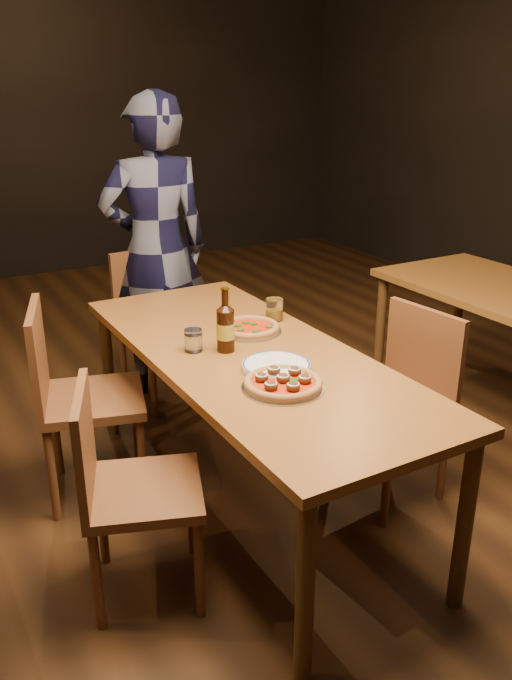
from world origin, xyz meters
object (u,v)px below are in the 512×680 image
chair_end (164,326)px  pizza_margherita (250,328)px  table_main (250,367)px  amber_glass (274,309)px  beer_bottle (226,329)px  chair_main_e (390,405)px  water_glass (193,340)px  chair_main_nw (144,489)px  plate_stack (276,367)px  diner (156,250)px  chair_main_sw (92,398)px  pizza_meatball (283,383)px

chair_end → pizza_margherita: size_ratio=3.21×
table_main → pizza_margherita: pizza_margherita is taller
amber_glass → beer_bottle: bearing=-148.6°
chair_main_e → water_glass: (-0.78, 0.38, 0.34)m
chair_main_nw → table_main: bearing=-43.9°
plate_stack → water_glass: water_glass is taller
plate_stack → beer_bottle: 0.30m
table_main → diner: 1.39m
chair_main_e → chair_end: (-0.49, 1.45, 0.01)m
chair_main_nw → chair_main_sw: size_ratio=0.91×
beer_bottle → amber_glass: 0.45m
chair_main_e → table_main: bearing=-118.7°
beer_bottle → chair_main_nw: bearing=-146.0°
chair_end → beer_bottle: 1.22m
chair_main_sw → pizza_margherita: size_ratio=3.32×
pizza_meatball → table_main: bearing=79.5°
chair_main_nw → water_glass: size_ratio=9.24×
pizza_margherita → chair_main_sw: bearing=161.2°
table_main → chair_main_nw: 0.72m
chair_end → amber_glass: size_ratio=8.98×
chair_main_nw → plate_stack: size_ratio=3.26×
pizza_margherita → chair_end: bearing=91.5°
beer_bottle → chair_main_sw: bearing=141.7°
chair_main_sw → pizza_meatball: 1.00m
plate_stack → chair_main_sw: bearing=130.7°
chair_main_e → plate_stack: chair_main_e is taller
table_main → chair_end: bearing=85.7°
table_main → pizza_meatball: pizza_meatball is taller
chair_main_nw → chair_main_sw: 0.74m
table_main → pizza_margherita: 0.26m
chair_main_nw → pizza_margherita: 0.94m
chair_main_sw → pizza_meatball: size_ratio=3.10×
chair_end → beer_bottle: beer_bottle is taller
amber_glass → diner: bearing=98.8°
chair_main_e → water_glass: bearing=-121.2°
table_main → beer_bottle: beer_bottle is taller
chair_main_nw → beer_bottle: beer_bottle is taller
pizza_margherita → diner: bearing=89.1°
chair_main_nw → chair_end: size_ratio=0.94×
pizza_margherita → plate_stack: size_ratio=1.08×
pizza_margherita → beer_bottle: beer_bottle is taller
water_glass → chair_main_e: bearing=-25.7°
diner → chair_main_nw: bearing=73.4°
pizza_meatball → amber_glass: 0.76m
chair_main_nw → plate_stack: bearing=-62.3°
chair_end → diner: 0.46m
diner → pizza_meatball: bearing=90.8°
chair_end → amber_glass: bearing=-84.0°
table_main → chair_end: chair_end is taller
pizza_margherita → water_glass: size_ratio=3.05×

